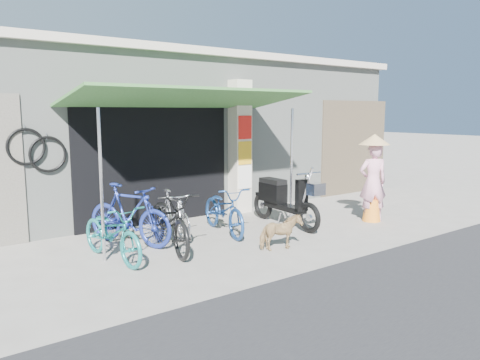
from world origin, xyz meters
TOP-DOWN VIEW (x-y plane):
  - ground at (0.00, 0.00)m, footprint 80.00×80.00m
  - bicycle_shop at (-0.00, 5.09)m, footprint 12.30×5.30m
  - shop_pillar at (0.85, 2.45)m, footprint 0.42×0.44m
  - awning at (-0.90, 1.63)m, footprint 4.60×1.88m
  - neighbour_right at (5.00, 2.59)m, footprint 2.60×0.06m
  - bike_teal at (-2.88, 0.70)m, footprint 0.80×1.76m
  - bike_blue at (-2.31, 1.37)m, footprint 1.23×1.83m
  - bike_black at (-1.90, 0.68)m, footprint 1.00×2.02m
  - bike_silver at (-1.47, 1.35)m, footprint 0.52×1.49m
  - bike_navy at (-0.55, 1.04)m, footprint 0.92×1.83m
  - street_dog at (-0.41, -0.43)m, footprint 0.76×0.46m
  - moped at (0.79, 0.87)m, footprint 0.58×2.06m
  - nun at (2.54, 0.01)m, footprint 0.72×0.64m

SIDE VIEW (x-z plane):
  - ground at x=0.00m, z-range 0.00..0.00m
  - street_dog at x=-0.41m, z-range 0.00..0.60m
  - bike_silver at x=-1.47m, z-range 0.00..0.88m
  - bike_teal at x=-2.88m, z-range 0.00..0.90m
  - bike_navy at x=-0.55m, z-range 0.00..0.92m
  - bike_black at x=-1.90m, z-range 0.00..1.01m
  - moped at x=0.79m, z-range -0.05..1.11m
  - bike_blue at x=-2.31m, z-range 0.00..1.07m
  - nun at x=2.54m, z-range -0.02..1.82m
  - neighbour_right at x=5.00m, z-range 0.00..2.60m
  - shop_pillar at x=0.85m, z-range 0.00..3.00m
  - bicycle_shop at x=0.00m, z-range 0.00..3.66m
  - awning at x=-0.90m, z-range 1.15..3.88m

